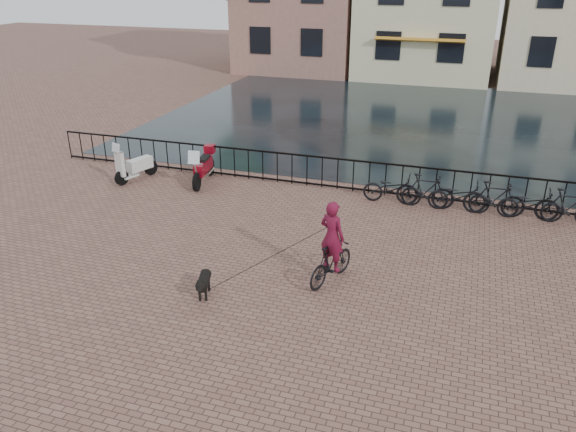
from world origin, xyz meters
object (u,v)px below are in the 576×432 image
(motorcycle, at_px, (203,163))
(dog, at_px, (204,284))
(cyclist, at_px, (332,247))
(scooter, at_px, (135,159))

(motorcycle, bearing_deg, dog, -72.46)
(cyclist, bearing_deg, dog, 50.92)
(cyclist, distance_m, motorcycle, 7.23)
(motorcycle, relative_size, scooter, 1.22)
(scooter, bearing_deg, dog, -29.00)
(cyclist, height_order, scooter, cyclist)
(cyclist, xyz_separation_m, dog, (-2.42, -1.43, -0.56))
(dog, xyz_separation_m, motorcycle, (-3.01, 6.20, 0.38))
(motorcycle, bearing_deg, cyclist, -49.66)
(scooter, bearing_deg, cyclist, -10.79)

